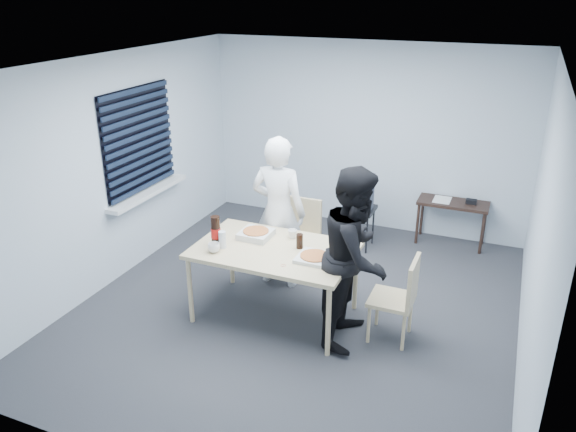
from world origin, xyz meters
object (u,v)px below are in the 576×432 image
at_px(person_black, 356,256).
at_px(side_table, 453,207).
at_px(chair_far, 302,230).
at_px(chair_right, 401,294).
at_px(backpack, 360,192).
at_px(mug_b, 293,234).
at_px(soda_bottle, 216,232).
at_px(stool, 359,215).
at_px(dining_table, 274,254).
at_px(person_white, 279,212).
at_px(mug_a, 214,248).

bearing_deg(person_black, side_table, -13.12).
xyz_separation_m(chair_far, chair_right, (1.43, -1.04, 0.00)).
bearing_deg(backpack, mug_b, -91.90).
relative_size(chair_right, soda_bottle, 2.79).
height_order(chair_far, soda_bottle, soda_bottle).
xyz_separation_m(chair_right, stool, (-0.96, 1.90, -0.06)).
bearing_deg(dining_table, person_white, 109.99).
height_order(person_black, backpack, person_black).
distance_m(backpack, mug_b, 1.67).
distance_m(person_white, side_table, 2.55).
height_order(chair_right, person_white, person_white).
distance_m(backpack, soda_bottle, 2.31).
bearing_deg(dining_table, side_table, 59.89).
bearing_deg(person_black, chair_far, 40.75).
bearing_deg(chair_right, stool, 116.77).
distance_m(dining_table, chair_far, 1.14).
height_order(dining_table, backpack, backpack).
relative_size(side_table, mug_a, 7.41).
bearing_deg(chair_far, person_black, -49.25).
height_order(person_white, person_black, same).
relative_size(dining_table, chair_right, 1.81).
xyz_separation_m(chair_right, side_table, (0.16, 2.47, 0.02)).
bearing_deg(chair_right, person_black, -165.64).
bearing_deg(person_white, person_black, 146.73).
distance_m(chair_far, person_white, 0.58).
height_order(chair_right, soda_bottle, soda_bottle).
bearing_deg(side_table, dining_table, -120.11).
bearing_deg(chair_far, person_white, -106.39).
distance_m(dining_table, person_black, 0.88).
xyz_separation_m(dining_table, mug_a, (-0.52, -0.31, 0.11)).
distance_m(mug_a, soda_bottle, 0.19).
bearing_deg(mug_a, dining_table, 30.43).
relative_size(stool, soda_bottle, 1.75).
xyz_separation_m(person_white, mug_b, (0.33, -0.38, -0.05)).
height_order(chair_far, chair_right, same).
relative_size(dining_table, mug_a, 13.12).
height_order(dining_table, side_table, dining_table).
relative_size(side_table, stool, 1.63).
bearing_deg(mug_a, mug_b, 45.70).
bearing_deg(mug_b, person_white, 130.59).
bearing_deg(mug_a, chair_far, 74.36).
height_order(person_white, mug_b, person_white).
relative_size(dining_table, side_table, 1.77).
bearing_deg(person_white, backpack, -115.13).
xyz_separation_m(chair_far, mug_a, (-0.40, -1.42, 0.32)).
distance_m(dining_table, mug_a, 0.62).
bearing_deg(backpack, stool, 97.33).
distance_m(person_white, stool, 1.48).
height_order(dining_table, soda_bottle, soda_bottle).
xyz_separation_m(stool, backpack, (-0.00, -0.01, 0.34)).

